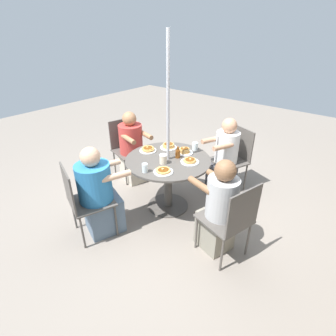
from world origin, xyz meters
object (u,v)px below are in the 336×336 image
(patio_chair_west, at_px, (82,198))
(pancake_plate_b, at_px, (163,171))
(drinking_glass_b, at_px, (145,168))
(patio_chair_north, at_px, (232,218))
(patio_chair_east, at_px, (234,155))
(patio_chair_south, at_px, (127,145))
(drinking_glass_a, at_px, (195,146))
(diner_west, at_px, (99,196))
(pancake_plate_d, at_px, (148,149))
(diner_south, at_px, (132,150))
(pancake_plate_a, at_px, (169,146))
(syrup_bottle, at_px, (178,153))
(coffee_cup, at_px, (163,159))
(diner_north, at_px, (219,210))
(pancake_plate_e, at_px, (184,151))
(pancake_plate_c, at_px, (190,161))
(diner_east, at_px, (224,159))
(patio_table, at_px, (168,170))

(patio_chair_west, xyz_separation_m, pancake_plate_b, (-0.76, 0.55, 0.22))
(pancake_plate_b, height_order, drinking_glass_b, drinking_glass_b)
(patio_chair_north, height_order, drinking_glass_b, patio_chair_north)
(patio_chair_east, height_order, drinking_glass_b, patio_chair_east)
(patio_chair_south, height_order, drinking_glass_a, patio_chair_south)
(patio_chair_west, relative_size, diner_west, 0.83)
(drinking_glass_a, bearing_deg, pancake_plate_d, -47.05)
(diner_south, xyz_separation_m, pancake_plate_b, (0.52, 1.09, 0.24))
(patio_chair_west, bearing_deg, drinking_glass_a, 91.84)
(pancake_plate_a, bearing_deg, syrup_bottle, 60.54)
(pancake_plate_a, relative_size, pancake_plate_d, 1.00)
(pancake_plate_b, relative_size, coffee_cup, 1.96)
(diner_west, bearing_deg, patio_chair_west, -90.00)
(diner_north, xyz_separation_m, pancake_plate_e, (-0.53, -0.85, 0.25))
(pancake_plate_d, bearing_deg, diner_south, -110.56)
(pancake_plate_c, xyz_separation_m, drinking_glass_b, (0.53, -0.26, 0.04))
(pancake_plate_b, height_order, pancake_plate_c, pancake_plate_c)
(syrup_bottle, relative_size, coffee_cup, 1.29)
(patio_chair_south, relative_size, coffee_cup, 7.98)
(patio_chair_west, distance_m, coffee_cup, 1.04)
(diner_east, bearing_deg, patio_chair_north, 143.98)
(patio_chair_west, bearing_deg, patio_chair_south, 137.82)
(patio_chair_south, bearing_deg, patio_chair_north, 89.12)
(pancake_plate_d, height_order, syrup_bottle, syrup_bottle)
(patio_chair_south, relative_size, diner_west, 0.83)
(patio_chair_east, distance_m, pancake_plate_a, 1.02)
(patio_chair_north, relative_size, pancake_plate_b, 4.08)
(syrup_bottle, bearing_deg, pancake_plate_d, -77.85)
(patio_chair_east, bearing_deg, pancake_plate_c, 102.73)
(patio_chair_east, relative_size, pancake_plate_d, 4.08)
(diner_north, bearing_deg, patio_chair_east, 36.02)
(patio_chair_west, height_order, coffee_cup, patio_chair_west)
(diner_north, relative_size, pancake_plate_e, 4.89)
(coffee_cup, distance_m, drinking_glass_b, 0.30)
(drinking_glass_a, bearing_deg, coffee_cup, -7.11)
(pancake_plate_d, bearing_deg, drinking_glass_b, 40.04)
(patio_table, xyz_separation_m, patio_chair_south, (-0.26, -1.09, -0.04))
(pancake_plate_b, bearing_deg, drinking_glass_b, -50.91)
(patio_table, relative_size, syrup_bottle, 7.27)
(patio_chair_east, height_order, patio_chair_west, same)
(pancake_plate_e, bearing_deg, diner_west, -17.29)
(syrup_bottle, bearing_deg, diner_south, -96.43)
(diner_east, distance_m, patio_chair_west, 2.06)
(diner_north, bearing_deg, syrup_bottle, 82.10)
(patio_chair_west, distance_m, pancake_plate_b, 0.96)
(patio_chair_west, xyz_separation_m, pancake_plate_d, (-1.07, 0.00, 0.22))
(patio_chair_east, height_order, pancake_plate_a, patio_chair_east)
(pancake_plate_a, relative_size, pancake_plate_c, 1.00)
(patio_chair_east, xyz_separation_m, pancake_plate_c, (0.94, -0.15, 0.22))
(drinking_glass_b, bearing_deg, diner_north, 101.56)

